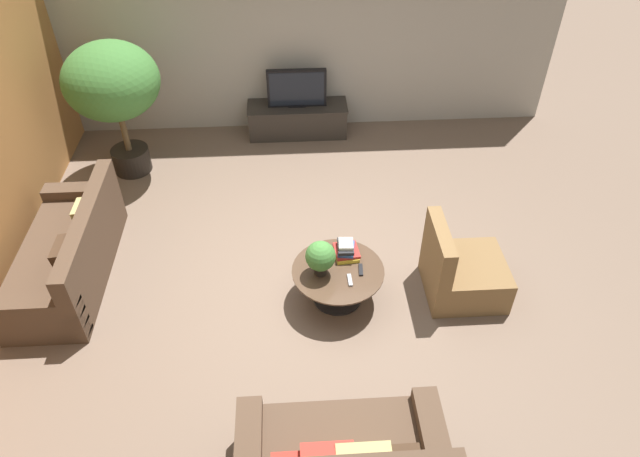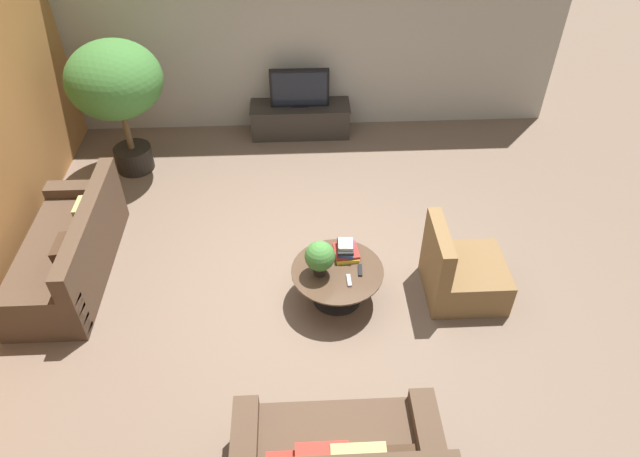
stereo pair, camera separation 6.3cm
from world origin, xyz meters
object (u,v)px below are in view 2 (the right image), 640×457
object	(u,v)px
media_console	(300,119)
potted_palm_tall	(115,85)
coffee_table	(337,279)
couch_by_wall	(70,253)
television	(300,88)
potted_plant_tabletop	(320,257)
armchair_wicker	(460,273)

from	to	relation	value
media_console	potted_palm_tall	xyz separation A→B (m)	(-2.27, -0.80, 1.00)
coffee_table	couch_by_wall	size ratio (longest dim) A/B	0.48
television	coffee_table	size ratio (longest dim) A/B	0.89
television	potted_plant_tabletop	xyz separation A→B (m)	(0.12, -3.34, -0.10)
television	coffee_table	world-z (taller)	television
coffee_table	armchair_wicker	distance (m)	1.29
potted_palm_tall	media_console	bearing A→B (deg)	19.42
couch_by_wall	potted_plant_tabletop	world-z (taller)	couch_by_wall
couch_by_wall	armchair_wicker	distance (m)	4.16
media_console	potted_palm_tall	bearing A→B (deg)	-160.58
armchair_wicker	couch_by_wall	bearing A→B (deg)	83.07
media_console	potted_palm_tall	world-z (taller)	potted_palm_tall
potted_plant_tabletop	media_console	bearing A→B (deg)	92.14
television	couch_by_wall	bearing A→B (deg)	-132.38
couch_by_wall	media_console	bearing A→B (deg)	137.64
media_console	armchair_wicker	bearing A→B (deg)	-64.19
television	couch_by_wall	world-z (taller)	television
television	potted_palm_tall	distance (m)	2.46
television	potted_palm_tall	xyz separation A→B (m)	(-2.27, -0.80, 0.51)
potted_palm_tall	potted_plant_tabletop	world-z (taller)	potted_palm_tall
television	coffee_table	xyz separation A→B (m)	(0.30, -3.31, -0.44)
media_console	couch_by_wall	xyz separation A→B (m)	(-2.54, -2.78, 0.04)
coffee_table	armchair_wicker	bearing A→B (deg)	1.19
media_console	potted_plant_tabletop	distance (m)	3.37
potted_plant_tabletop	armchair_wicker	bearing A→B (deg)	2.16
coffee_table	couch_by_wall	world-z (taller)	couch_by_wall
media_console	potted_plant_tabletop	xyz separation A→B (m)	(0.12, -3.34, 0.39)
armchair_wicker	coffee_table	bearing A→B (deg)	91.19
television	armchair_wicker	size ratio (longest dim) A/B	0.97
television	couch_by_wall	size ratio (longest dim) A/B	0.43
coffee_table	armchair_wicker	world-z (taller)	armchair_wicker
couch_by_wall	potted_plant_tabletop	distance (m)	2.74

